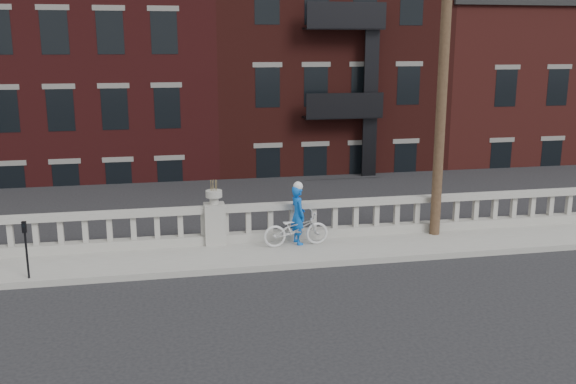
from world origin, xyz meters
name	(u,v)px	position (x,y,z in m)	size (l,w,h in m)	color
ground	(232,305)	(0.00, 0.00, 0.00)	(120.00, 120.00, 0.00)	black
sidewalk	(219,257)	(0.00, 3.00, 0.07)	(32.00, 2.20, 0.15)	gray
balustrade	(215,226)	(0.00, 3.95, 0.64)	(28.00, 0.34, 1.03)	gray
planter_pedestal	(215,219)	(0.00, 3.95, 0.83)	(0.55, 0.55, 1.76)	gray
lower_level	(193,96)	(0.56, 23.04, 2.63)	(80.00, 44.00, 20.80)	#605E59
utility_pole	(444,51)	(6.20, 3.60, 5.24)	(1.60, 0.28, 10.00)	#422D1E
parking_meter_c	(26,243)	(-4.46, 2.15, 1.00)	(0.10, 0.09, 1.36)	black
bicycle	(296,229)	(2.11, 3.33, 0.61)	(0.62, 1.77, 0.93)	silver
cyclist	(298,215)	(2.19, 3.50, 0.95)	(0.59, 0.38, 1.61)	blue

